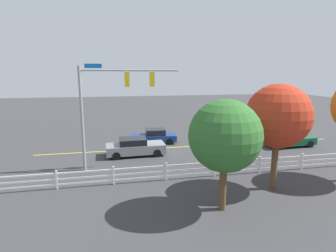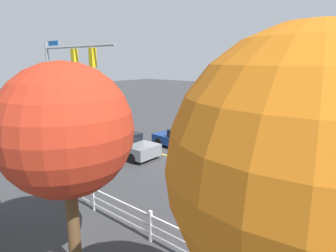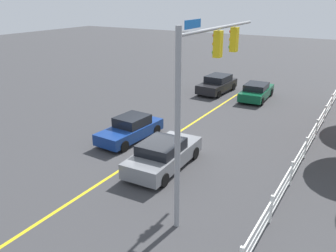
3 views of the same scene
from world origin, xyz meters
TOP-DOWN VIEW (x-y plane):
  - ground_plane at (0.00, 0.00)m, footprint 120.00×120.00m
  - lane_center_stripe at (-4.00, 0.00)m, footprint 28.00×0.16m
  - signal_assembly at (3.54, 4.53)m, footprint 6.74×0.38m
  - car_0 at (1.72, 1.68)m, footprint 4.83×2.16m
  - car_1 at (-0.38, -1.86)m, footprint 4.47×2.02m
  - car_2 at (-12.56, 1.81)m, footprint 4.62×2.08m
  - car_3 at (-12.90, -1.78)m, footprint 4.52×2.15m
  - white_rail_fence at (-3.00, 7.44)m, footprint 26.10×0.10m

SIDE VIEW (x-z plane):
  - ground_plane at x=0.00m, z-range 0.00..0.00m
  - lane_center_stripe at x=-4.00m, z-range 0.00..0.01m
  - white_rail_fence at x=-3.00m, z-range 0.03..1.18m
  - car_2 at x=-12.56m, z-range -0.01..1.32m
  - car_1 at x=-0.38m, z-range -0.04..1.37m
  - car_0 at x=1.72m, z-range -0.02..1.43m
  - car_3 at x=-12.90m, z-range -0.02..1.47m
  - signal_assembly at x=3.54m, z-range 1.45..8.73m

